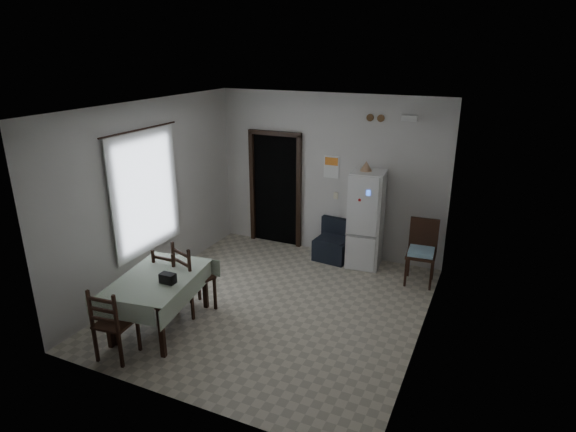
% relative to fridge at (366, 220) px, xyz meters
% --- Properties ---
extents(ground, '(4.50, 4.50, 0.00)m').
position_rel_fridge_xyz_m(ground, '(-0.81, -1.93, -0.84)').
color(ground, '#ABA28C').
rests_on(ground, ground).
extents(ceiling, '(4.20, 4.50, 0.02)m').
position_rel_fridge_xyz_m(ceiling, '(-0.81, -1.93, 2.06)').
color(ceiling, white).
rests_on(ceiling, ground).
extents(wall_back, '(4.20, 0.02, 2.90)m').
position_rel_fridge_xyz_m(wall_back, '(-0.81, 0.32, 0.61)').
color(wall_back, beige).
rests_on(wall_back, ground).
extents(wall_front, '(4.20, 0.02, 2.90)m').
position_rel_fridge_xyz_m(wall_front, '(-0.81, -4.18, 0.61)').
color(wall_front, beige).
rests_on(wall_front, ground).
extents(wall_left, '(0.02, 4.50, 2.90)m').
position_rel_fridge_xyz_m(wall_left, '(-2.91, -1.93, 0.61)').
color(wall_left, beige).
rests_on(wall_left, ground).
extents(wall_right, '(0.02, 4.50, 2.90)m').
position_rel_fridge_xyz_m(wall_right, '(1.29, -1.93, 0.61)').
color(wall_right, beige).
rests_on(wall_right, ground).
extents(doorway, '(1.06, 0.52, 2.22)m').
position_rel_fridge_xyz_m(doorway, '(-1.86, 0.52, 0.22)').
color(doorway, black).
rests_on(doorway, ground).
extents(window_recess, '(0.10, 1.20, 1.60)m').
position_rel_fridge_xyz_m(window_recess, '(-2.96, -2.13, 0.71)').
color(window_recess, silver).
rests_on(window_recess, ground).
extents(curtain, '(0.02, 1.45, 1.85)m').
position_rel_fridge_xyz_m(curtain, '(-2.85, -2.13, 0.71)').
color(curtain, silver).
rests_on(curtain, ground).
extents(curtain_rod, '(0.02, 1.60, 0.02)m').
position_rel_fridge_xyz_m(curtain_rod, '(-2.84, -2.13, 1.66)').
color(curtain_rod, black).
rests_on(curtain_rod, ground).
extents(calendar, '(0.28, 0.02, 0.40)m').
position_rel_fridge_xyz_m(calendar, '(-0.76, 0.31, 0.78)').
color(calendar, white).
rests_on(calendar, ground).
extents(calendar_image, '(0.24, 0.01, 0.14)m').
position_rel_fridge_xyz_m(calendar_image, '(-0.76, 0.30, 0.88)').
color(calendar_image, orange).
rests_on(calendar_image, ground).
extents(light_switch, '(0.08, 0.02, 0.12)m').
position_rel_fridge_xyz_m(light_switch, '(-0.66, 0.31, 0.26)').
color(light_switch, beige).
rests_on(light_switch, ground).
extents(vent_left, '(0.12, 0.03, 0.12)m').
position_rel_fridge_xyz_m(vent_left, '(-0.11, 0.31, 1.68)').
color(vent_left, brown).
rests_on(vent_left, ground).
extents(vent_right, '(0.12, 0.03, 0.12)m').
position_rel_fridge_xyz_m(vent_right, '(0.07, 0.31, 1.68)').
color(vent_right, brown).
rests_on(vent_right, ground).
extents(emergency_light, '(0.25, 0.07, 0.09)m').
position_rel_fridge_xyz_m(emergency_light, '(0.54, 0.28, 1.71)').
color(emergency_light, white).
rests_on(emergency_light, ground).
extents(fridge, '(0.59, 0.59, 1.69)m').
position_rel_fridge_xyz_m(fridge, '(0.00, 0.00, 0.00)').
color(fridge, silver).
rests_on(fridge, ground).
extents(tan_cone, '(0.21, 0.21, 0.16)m').
position_rel_fridge_xyz_m(tan_cone, '(-0.06, 0.02, 0.93)').
color(tan_cone, tan).
rests_on(tan_cone, fridge).
extents(navy_seat, '(0.65, 0.63, 0.72)m').
position_rel_fridge_xyz_m(navy_seat, '(-0.58, 0.00, -0.49)').
color(navy_seat, black).
rests_on(navy_seat, ground).
extents(corner_chair, '(0.48, 0.48, 1.05)m').
position_rel_fridge_xyz_m(corner_chair, '(1.00, -0.30, -0.32)').
color(corner_chair, black).
rests_on(corner_chair, ground).
extents(dining_table, '(1.16, 1.57, 0.75)m').
position_rel_fridge_xyz_m(dining_table, '(-1.97, -3.06, -0.47)').
color(dining_table, '#9DAC94').
rests_on(dining_table, ground).
extents(black_bag, '(0.20, 0.12, 0.13)m').
position_rel_fridge_xyz_m(black_bag, '(-1.73, -3.14, -0.03)').
color(black_bag, black).
rests_on(black_bag, dining_table).
extents(dining_chair_far_left, '(0.41, 0.41, 0.94)m').
position_rel_fridge_xyz_m(dining_chair_far_left, '(-2.14, -2.55, -0.37)').
color(dining_chair_far_left, black).
rests_on(dining_chair_far_left, ground).
extents(dining_chair_far_right, '(0.59, 0.59, 1.07)m').
position_rel_fridge_xyz_m(dining_chair_far_right, '(-1.80, -2.49, -0.31)').
color(dining_chair_far_right, black).
rests_on(dining_chair_far_right, ground).
extents(dining_chair_near_head, '(0.46, 0.46, 0.97)m').
position_rel_fridge_xyz_m(dining_chair_near_head, '(-2.02, -3.83, -0.36)').
color(dining_chair_near_head, black).
rests_on(dining_chair_near_head, ground).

